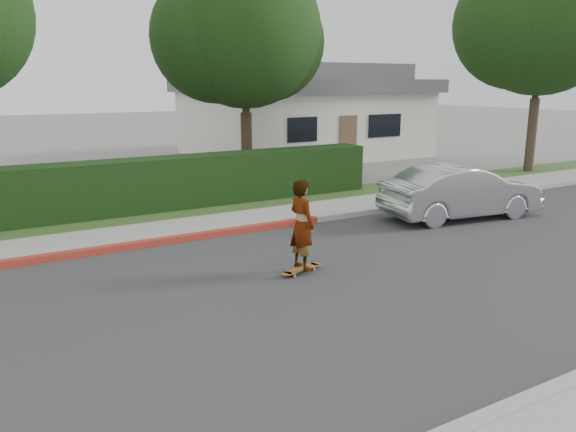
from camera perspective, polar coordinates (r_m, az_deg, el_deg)
name	(u,v)px	position (r m, az deg, el deg)	size (l,w,h in m)	color
ground	(391,276)	(10.59, 10.46, -5.98)	(120.00, 120.00, 0.00)	slate
road	(391,275)	(10.59, 10.46, -5.95)	(60.00, 8.00, 0.01)	#2D2D30
curb_far	(281,224)	(13.78, -0.69, -0.86)	(60.00, 0.20, 0.15)	#9E9E99
curb_red_section	(66,255)	(12.19, -21.59, -3.73)	(12.00, 0.21, 0.15)	maroon
sidewalk_far	(264,218)	(14.55, -2.45, -0.16)	(60.00, 1.60, 0.12)	gray
planting_strip	(238,206)	(15.94, -5.15, 0.97)	(60.00, 1.60, 0.10)	#2D4C1E
hedge	(124,189)	(15.38, -16.34, 2.68)	(15.00, 1.00, 1.50)	black
tree_center	(242,36)	(18.60, -4.73, 17.80)	(5.66, 4.84, 7.44)	#33261C
tree_right	(538,23)	(23.89, 24.06, 17.50)	(6.32, 5.60, 8.56)	#33261C
house	(303,111)	(27.70, 1.48, 10.59)	(10.60, 8.60, 4.30)	beige
skateboard	(302,269)	(10.51, 1.39, -5.40)	(1.00, 0.44, 0.09)	#E6663F
skateboarder	(302,225)	(10.27, 1.41, -0.90)	(0.61, 0.40, 1.68)	white
car_silver	(461,192)	(15.28, 17.17, 2.36)	(1.48, 4.25, 1.40)	#AFB2B6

